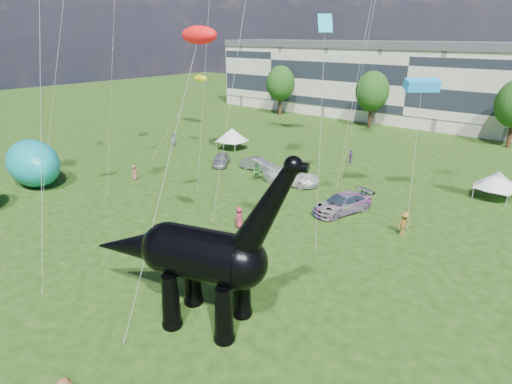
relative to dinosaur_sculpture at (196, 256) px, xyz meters
The scene contains 13 objects.
ground 5.18m from the dinosaur_sculpture, 155.10° to the right, with size 220.00×220.00×0.00m, color #16330C.
terrace_row 61.57m from the dinosaur_sculpture, 100.55° to the left, with size 78.00×11.00×12.00m, color beige.
tree_far_left 61.35m from the dinosaur_sculpture, 122.87° to the left, with size 5.20×5.20×9.44m.
tree_mid_left 53.76m from the dinosaur_sculpture, 106.51° to the left, with size 5.20×5.20×9.44m.
dinosaur_sculpture is the anchor object (origin of this frame).
car_silver 28.49m from the dinosaur_sculpture, 131.87° to the left, with size 1.66×4.12×1.40m, color #B8B7BC.
car_grey 26.72m from the dinosaur_sculpture, 122.73° to the left, with size 1.46×4.18×1.38m, color slate.
car_white 22.99m from the dinosaur_sculpture, 112.80° to the left, with size 2.57×5.57×1.55m, color white.
car_dark 18.01m from the dinosaur_sculpture, 94.19° to the left, with size 2.29×5.63×1.63m, color #595960.
gazebo_near 30.52m from the dinosaur_sculpture, 74.97° to the left, with size 4.25×4.25×2.68m.
gazebo_left 35.54m from the dinosaur_sculpture, 130.03° to the left, with size 4.51×4.51×2.81m.
inflatable_teal 28.66m from the dinosaur_sculpture, behind, with size 7.33×4.58×4.58m, color #0C8C93.
visitors 14.59m from the dinosaur_sculpture, 100.77° to the left, with size 46.24×40.60×1.89m.
Camera 1 is at (17.84, -11.19, 14.29)m, focal length 30.00 mm.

